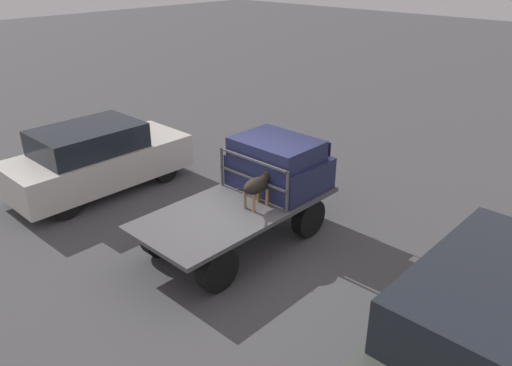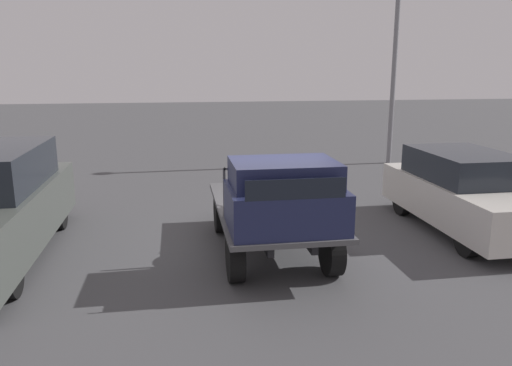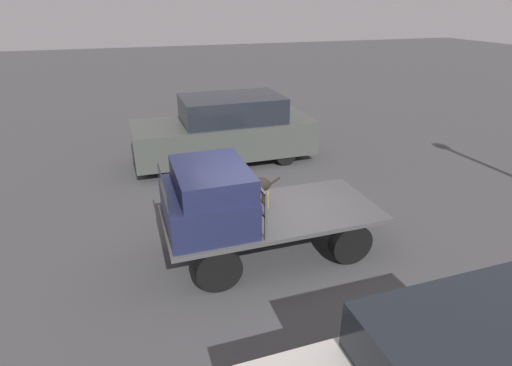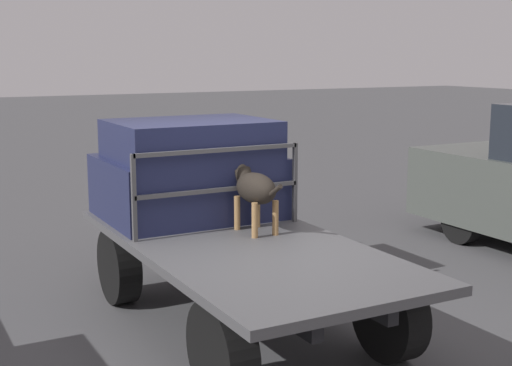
# 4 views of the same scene
# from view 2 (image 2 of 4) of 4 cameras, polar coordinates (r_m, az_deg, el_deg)

# --- Properties ---
(ground_plane) EXTENTS (80.00, 80.00, 0.00)m
(ground_plane) POSITION_cam_2_polar(r_m,az_deg,el_deg) (9.17, 1.57, -7.68)
(ground_plane) COLOR #474749
(flatbed_truck) EXTENTS (3.93, 1.87, 0.84)m
(flatbed_truck) POSITION_cam_2_polar(r_m,az_deg,el_deg) (8.97, 1.60, -4.09)
(flatbed_truck) COLOR black
(flatbed_truck) RESTS_ON ground
(truck_cab) EXTENTS (1.41, 1.75, 1.02)m
(truck_cab) POSITION_cam_2_polar(r_m,az_deg,el_deg) (7.66, 3.28, -1.51)
(truck_cab) COLOR #1E2347
(truck_cab) RESTS_ON flatbed_truck
(truck_headboard) EXTENTS (0.04, 1.75, 0.81)m
(truck_headboard) POSITION_cam_2_polar(r_m,az_deg,el_deg) (8.36, 2.19, 0.10)
(truck_headboard) COLOR #4C4C4F
(truck_headboard) RESTS_ON flatbed_truck
(dog) EXTENTS (0.94, 0.30, 0.69)m
(dog) POSITION_cam_2_polar(r_m,az_deg,el_deg) (8.49, 0.05, -0.43)
(dog) COLOR #9E7547
(dog) RESTS_ON flatbed_truck
(parked_sedan) EXTENTS (4.19, 1.75, 1.60)m
(parked_sedan) POSITION_cam_2_polar(r_m,az_deg,el_deg) (10.88, 22.83, -0.95)
(parked_sedan) COLOR black
(parked_sedan) RESTS_ON ground
(light_pole_near) EXTENTS (0.43, 0.43, 7.97)m
(light_pole_near) POSITION_cam_2_polar(r_m,az_deg,el_deg) (17.78, 15.86, 18.11)
(light_pole_near) COLOR gray
(light_pole_near) RESTS_ON ground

